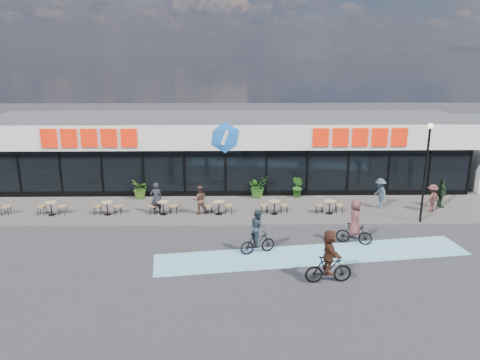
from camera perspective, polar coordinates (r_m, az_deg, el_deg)
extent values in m
plane|color=#28282B|center=(22.38, -1.99, -7.57)|extent=(120.00, 120.00, 0.00)
cube|color=#514C47|center=(26.56, -1.83, -3.65)|extent=(44.00, 5.00, 0.10)
cube|color=#6BA8CA|center=(21.30, 8.89, -8.98)|extent=(14.17, 4.13, 0.01)
cube|color=black|center=(31.43, -1.71, 2.16)|extent=(30.00, 6.00, 3.00)
cube|color=beige|center=(30.84, -1.75, 6.17)|extent=(30.60, 6.30, 1.50)
cube|color=#47474C|center=(30.87, -1.75, 7.68)|extent=(30.60, 6.30, 0.10)
cube|color=#0E2C9A|center=(28.13, -1.81, 3.80)|extent=(30.60, 0.08, 0.18)
cube|color=black|center=(28.22, -1.80, 3.01)|extent=(30.00, 0.06, 0.08)
cube|color=black|center=(28.86, -1.76, -1.74)|extent=(30.00, 0.10, 0.40)
cube|color=red|center=(28.98, -17.91, 4.91)|extent=(5.63, 0.18, 1.10)
cube|color=red|center=(28.74, 14.40, 5.09)|extent=(5.63, 0.18, 1.10)
ellipsoid|color=blue|center=(27.73, -1.83, 5.20)|extent=(1.90, 0.24, 1.90)
cylinder|color=black|center=(31.29, -25.33, 0.58)|extent=(0.10, 0.10, 3.00)
cylinder|color=black|center=(30.34, -21.03, 0.62)|extent=(0.10, 0.10, 3.00)
cylinder|color=black|center=(29.57, -16.47, 0.66)|extent=(0.10, 0.10, 3.00)
cylinder|color=black|center=(29.00, -11.71, 0.69)|extent=(0.10, 0.10, 3.00)
cylinder|color=black|center=(28.64, -6.79, 0.72)|extent=(0.10, 0.10, 3.00)
cylinder|color=black|center=(28.49, -1.78, 0.75)|extent=(0.10, 0.10, 3.00)
cylinder|color=black|center=(28.57, 3.24, 0.77)|extent=(0.10, 0.10, 3.00)
cylinder|color=black|center=(28.85, 8.20, 0.78)|extent=(0.10, 0.10, 3.00)
cylinder|color=black|center=(29.35, 13.02, 0.79)|extent=(0.10, 0.10, 3.00)
cylinder|color=black|center=(30.05, 17.65, 0.79)|extent=(0.10, 0.10, 3.00)
cylinder|color=black|center=(30.94, 22.04, 0.79)|extent=(0.10, 0.10, 3.00)
cylinder|color=black|center=(32.00, 26.17, 0.78)|extent=(0.10, 0.10, 3.00)
cylinder|color=black|center=(25.66, 21.62, 0.44)|extent=(0.12, 0.12, 4.95)
sphere|color=#FFF2CC|center=(25.16, 22.20, 6.11)|extent=(0.28, 0.28, 0.28)
cylinder|color=#9F8766|center=(27.33, -22.09, -2.56)|extent=(0.60, 0.60, 0.04)
cylinder|color=black|center=(27.44, -22.02, -3.25)|extent=(0.06, 0.06, 0.70)
cylinder|color=black|center=(27.55, -21.94, -3.96)|extent=(0.40, 0.40, 0.02)
cylinder|color=#9F8766|center=(26.39, -15.93, -2.62)|extent=(0.60, 0.60, 0.04)
cylinder|color=black|center=(26.50, -15.87, -3.34)|extent=(0.06, 0.06, 0.70)
cylinder|color=black|center=(26.61, -15.81, -4.07)|extent=(0.40, 0.40, 0.02)
cylinder|color=#9F8766|center=(25.77, -9.38, -2.66)|extent=(0.60, 0.60, 0.04)
cylinder|color=black|center=(25.88, -9.35, -3.39)|extent=(0.06, 0.06, 0.70)
cylinder|color=black|center=(26.00, -9.31, -4.14)|extent=(0.40, 0.40, 0.02)
cylinder|color=#9F8766|center=(25.50, -2.61, -2.65)|extent=(0.60, 0.60, 0.04)
cylinder|color=black|center=(25.61, -2.60, -3.40)|extent=(0.06, 0.06, 0.70)
cylinder|color=black|center=(25.73, -2.59, -4.15)|extent=(0.40, 0.40, 0.02)
cylinder|color=#9F8766|center=(25.59, 4.21, -2.61)|extent=(0.60, 0.60, 0.04)
cylinder|color=black|center=(25.70, 4.20, -3.35)|extent=(0.06, 0.06, 0.70)
cylinder|color=black|center=(25.82, 4.18, -4.11)|extent=(0.40, 0.40, 0.02)
cylinder|color=#9F8766|center=(26.04, 10.89, -2.54)|extent=(0.60, 0.60, 0.04)
cylinder|color=black|center=(26.15, 10.85, -3.27)|extent=(0.06, 0.06, 0.70)
cylinder|color=black|center=(26.26, 10.81, -4.01)|extent=(0.40, 0.40, 0.02)
imported|color=#39631C|center=(28.80, -12.07, -1.08)|extent=(1.29, 1.37, 1.22)
imported|color=#2B601B|center=(28.44, 2.18, -0.78)|extent=(1.62, 1.57, 1.37)
imported|color=#245B1A|center=(28.59, 7.06, -0.83)|extent=(0.85, 0.92, 1.34)
imported|color=black|center=(25.92, -10.18, -2.21)|extent=(0.74, 0.61, 1.76)
imported|color=#4E3228|center=(25.63, -4.95, -2.42)|extent=(0.88, 0.75, 1.60)
imported|color=#32434E|center=(27.65, 16.70, -1.55)|extent=(0.81, 1.20, 1.72)
imported|color=black|center=(28.91, 23.34, -1.47)|extent=(0.48, 1.02, 1.70)
imported|color=brown|center=(28.01, 22.36, -2.05)|extent=(1.15, 1.03, 1.55)
imported|color=black|center=(21.03, 2.17, -7.66)|extent=(1.72, 1.01, 1.00)
imported|color=#27343C|center=(20.75, 2.19, -5.74)|extent=(0.84, 0.94, 1.60)
imported|color=black|center=(22.63, 13.73, -6.38)|extent=(1.74, 1.00, 1.01)
imported|color=brown|center=(22.34, 13.86, -4.47)|extent=(0.79, 0.97, 1.71)
imported|color=black|center=(18.83, 10.72, -10.65)|extent=(1.88, 0.66, 1.11)
imported|color=#412317|center=(18.51, 10.84, -8.52)|extent=(0.64, 1.65, 1.75)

